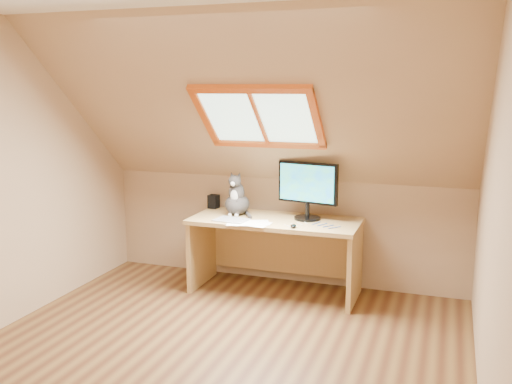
% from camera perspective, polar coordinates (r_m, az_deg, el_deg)
% --- Properties ---
extents(ground, '(3.50, 3.50, 0.00)m').
position_cam_1_polar(ground, '(4.16, -4.51, -16.19)').
color(ground, brown).
rests_on(ground, ground).
extents(room_shell, '(3.52, 3.52, 2.41)m').
position_cam_1_polar(room_shell, '(3.66, -5.42, 3.59)').
color(room_shell, tan).
rests_on(room_shell, ground).
extents(desk, '(1.52, 0.66, 0.69)m').
position_cam_1_polar(desk, '(5.25, 2.13, -4.86)').
color(desk, tan).
rests_on(desk, ground).
extents(monitor, '(0.56, 0.24, 0.52)m').
position_cam_1_polar(monitor, '(5.08, 5.19, 0.51)').
color(monitor, black).
rests_on(monitor, desk).
extents(cat, '(0.23, 0.27, 0.41)m').
position_cam_1_polar(cat, '(5.28, -1.93, -0.72)').
color(cat, '#3C3635').
rests_on(cat, desk).
extents(desk_speaker, '(0.10, 0.10, 0.13)m').
position_cam_1_polar(desk_speaker, '(5.59, -4.26, -0.95)').
color(desk_speaker, black).
rests_on(desk_speaker, desk).
extents(graphics_tablet, '(0.31, 0.24, 0.01)m').
position_cam_1_polar(graphics_tablet, '(5.07, -2.49, -2.82)').
color(graphics_tablet, '#B2B2B7').
rests_on(graphics_tablet, desk).
extents(mouse, '(0.06, 0.10, 0.03)m').
position_cam_1_polar(mouse, '(4.83, 3.75, -3.41)').
color(mouse, black).
rests_on(mouse, desk).
extents(papers, '(0.35, 0.30, 0.01)m').
position_cam_1_polar(papers, '(4.95, -0.96, -3.19)').
color(papers, white).
rests_on(papers, desk).
extents(cables, '(0.51, 0.26, 0.01)m').
position_cam_1_polar(cables, '(4.93, 5.82, -3.30)').
color(cables, silver).
rests_on(cables, desk).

